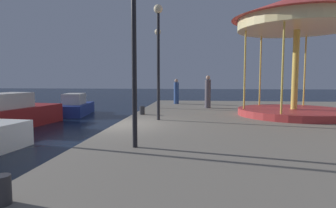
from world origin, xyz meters
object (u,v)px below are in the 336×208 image
Objects in this scene: lamp_post_far_end at (158,55)px; person_far_corner at (208,93)px; carousel at (297,26)px; person_by_the_water at (176,92)px; motorboat_red at (10,115)px; lamp_post_near_edge at (134,27)px; motorboat_blue at (75,107)px; bollard_center at (142,110)px; bollard_north at (2,190)px; lamp_post_mid_promenade at (158,43)px.

person_far_corner is (2.87, 0.37, -2.18)m from lamp_post_far_end.
carousel reaches higher than person_by_the_water.
lamp_post_near_edge reaches higher than motorboat_red.
motorboat_blue is 10.53× the size of bollard_center.
motorboat_blue is at bearing 110.90° from bollard_north.
person_by_the_water is (1.21, 15.57, 0.59)m from bollard_north.
lamp_post_far_end is at bearing 83.48° from bollard_center.
lamp_post_near_edge is at bearing -80.44° from bollard_center.
person_by_the_water is (7.02, 0.35, 1.04)m from motorboat_blue.
carousel is 14.49× the size of bollard_center.
motorboat_blue is 16.30m from bollard_north.
lamp_post_mid_promenade is at bearing -113.60° from person_far_corner.
lamp_post_mid_promenade is (-0.05, 4.66, 0.21)m from lamp_post_near_edge.
carousel is at bearing -38.51° from person_far_corner.
carousel is 1.28× the size of lamp_post_far_end.
bollard_center is (-0.34, -2.99, -2.87)m from lamp_post_far_end.
motorboat_red is 3.51× the size of person_by_the_water.
motorboat_red is 6.82m from bollard_center.
person_by_the_water is at bearing 128.12° from person_far_corner.
bollard_north is (-1.08, -3.31, -2.73)m from lamp_post_near_edge.
motorboat_red is 9.93m from person_by_the_water.
person_far_corner is at bearing -51.88° from person_by_the_water.
motorboat_blue is at bearing 157.16° from lamp_post_far_end.
person_far_corner reaches higher than motorboat_blue.
lamp_post_mid_promenade is 8.55m from bollard_north.
lamp_post_mid_promenade reaches higher than person_far_corner.
lamp_post_mid_promenade reaches higher than bollard_center.
motorboat_red reaches higher than motorboat_blue.
carousel is 8.73m from person_by_the_water.
carousel is 1.35× the size of lamp_post_near_edge.
lamp_post_mid_promenade reaches higher than person_by_the_water.
carousel is 1.25× the size of lamp_post_mid_promenade.
motorboat_red is 5.55m from motorboat_blue.
motorboat_blue is 8.09m from bollard_center.
lamp_post_far_end is (-6.68, 2.66, -0.98)m from carousel.
lamp_post_near_edge is 10.13m from person_far_corner.
motorboat_red is at bearing -162.11° from person_far_corner.
person_by_the_water is at bearing 2.85° from motorboat_blue.
lamp_post_mid_promenade is 5.94m from person_far_corner.
bollard_north is at bearing -125.26° from carousel.
carousel is 12.80m from bollard_north.
bollard_center is at bearing -101.32° from person_by_the_water.
person_far_corner is (-3.82, 3.04, -3.17)m from carousel.
carousel is at bearing 2.70° from bollard_center.
motorboat_blue is at bearing 79.78° from motorboat_red.
person_by_the_water is (8.00, 5.81, 0.91)m from motorboat_red.
bollard_center is at bearing -43.81° from motorboat_blue.
lamp_post_far_end is 2.40× the size of person_far_corner.
bollard_north is at bearing -94.43° from person_by_the_water.
lamp_post_mid_promenade is 2.75× the size of person_by_the_water.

